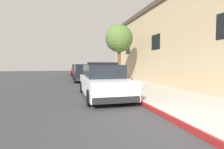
# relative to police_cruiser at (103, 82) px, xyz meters

# --- Properties ---
(ground_plane) EXTENTS (32.98, 60.00, 0.20)m
(ground_plane) POSITION_rel_police_cruiser_xyz_m (-3.16, 5.26, -0.84)
(ground_plane) COLOR #353538
(sidewalk_pavement) EXTENTS (3.42, 60.00, 0.17)m
(sidewalk_pavement) POSITION_rel_police_cruiser_xyz_m (2.84, 5.26, -0.66)
(sidewalk_pavement) COLOR #ADA89E
(sidewalk_pavement) RESTS_ON ground
(curb_painted_edge) EXTENTS (0.08, 60.00, 0.17)m
(curb_painted_edge) POSITION_rel_police_cruiser_xyz_m (1.09, 5.26, -0.66)
(curb_painted_edge) COLOR maroon
(curb_painted_edge) RESTS_ON ground
(storefront_building) EXTENTS (7.31, 22.12, 6.10)m
(storefront_building) POSITION_rel_police_cruiser_xyz_m (8.08, 3.49, 2.32)
(storefront_building) COLOR tan
(storefront_building) RESTS_ON ground
(police_cruiser) EXTENTS (1.94, 4.84, 1.68)m
(police_cruiser) POSITION_rel_police_cruiser_xyz_m (0.00, 0.00, 0.00)
(police_cruiser) COLOR white
(police_cruiser) RESTS_ON ground
(parked_car_silver_ahead) EXTENTS (1.94, 4.84, 1.56)m
(parked_car_silver_ahead) POSITION_rel_police_cruiser_xyz_m (-0.12, 8.76, -0.00)
(parked_car_silver_ahead) COLOR black
(parked_car_silver_ahead) RESTS_ON ground
(parked_car_dark_far) EXTENTS (1.94, 4.84, 1.56)m
(parked_car_dark_far) POSITION_rel_police_cruiser_xyz_m (-0.12, 16.27, -0.00)
(parked_car_dark_far) COLOR maroon
(parked_car_dark_far) RESTS_ON ground
(fire_hydrant) EXTENTS (0.44, 0.40, 0.76)m
(fire_hydrant) POSITION_rel_police_cruiser_xyz_m (1.61, 0.43, -0.23)
(fire_hydrant) COLOR #4C4C51
(fire_hydrant) RESTS_ON sidewalk_pavement
(street_tree) EXTENTS (2.27, 2.27, 4.66)m
(street_tree) POSITION_rel_police_cruiser_xyz_m (2.56, 6.06, 2.91)
(street_tree) COLOR brown
(street_tree) RESTS_ON sidewalk_pavement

